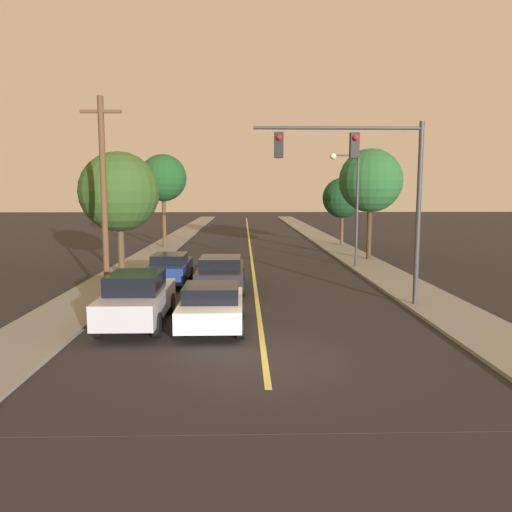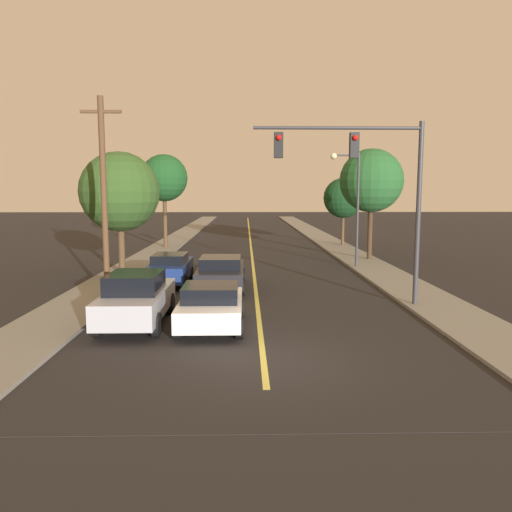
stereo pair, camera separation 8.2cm
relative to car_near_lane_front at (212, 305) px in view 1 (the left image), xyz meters
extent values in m
plane|color=black|center=(1.54, -3.08, -0.73)|extent=(200.00, 200.00, 0.00)
cube|color=black|center=(1.54, 32.92, -0.72)|extent=(11.00, 80.00, 0.01)
cube|color=#D1C14C|center=(1.54, 32.92, -0.71)|extent=(0.16, 76.00, 0.00)
cube|color=gray|center=(-5.21, 32.92, -0.67)|extent=(2.50, 80.00, 0.12)
cube|color=gray|center=(8.29, 32.92, -0.67)|extent=(2.50, 80.00, 0.12)
cube|color=white|center=(0.00, 0.03, -0.10)|extent=(1.92, 3.91, 0.62)
cube|color=black|center=(0.00, -0.12, 0.44)|extent=(1.69, 1.76, 0.48)
cylinder|color=black|center=(-0.91, 1.25, -0.41)|extent=(0.22, 0.62, 0.62)
cylinder|color=black|center=(0.91, 1.25, -0.41)|extent=(0.22, 0.62, 0.62)
cylinder|color=black|center=(-0.91, -1.18, -0.41)|extent=(0.22, 0.62, 0.62)
cylinder|color=black|center=(0.91, -1.18, -0.41)|extent=(0.22, 0.62, 0.62)
cube|color=black|center=(0.00, 6.45, -0.05)|extent=(1.99, 4.70, 0.65)
cube|color=black|center=(0.00, 6.27, 0.51)|extent=(1.75, 2.11, 0.47)
cylinder|color=black|center=(-0.95, 7.91, -0.37)|extent=(0.22, 0.71, 0.71)
cylinder|color=black|center=(0.95, 7.91, -0.37)|extent=(0.22, 0.71, 0.71)
cylinder|color=black|center=(-0.95, 5.00, -0.37)|extent=(0.22, 0.71, 0.71)
cylinder|color=black|center=(0.95, 5.00, -0.37)|extent=(0.22, 0.71, 0.71)
cube|color=#A5A8B2|center=(-2.42, 0.46, 0.03)|extent=(1.82, 4.61, 0.76)
cube|color=black|center=(-2.42, 0.27, 0.71)|extent=(1.60, 2.08, 0.60)
cylinder|color=black|center=(-3.28, 1.89, -0.36)|extent=(0.22, 0.74, 0.74)
cylinder|color=black|center=(-1.55, 1.89, -0.36)|extent=(0.22, 0.74, 0.74)
cylinder|color=black|center=(-3.28, -0.97, -0.36)|extent=(0.22, 0.74, 0.74)
cylinder|color=black|center=(-1.55, -0.97, -0.36)|extent=(0.22, 0.74, 0.74)
cube|color=navy|center=(-2.42, 7.77, -0.06)|extent=(1.70, 4.31, 0.73)
cube|color=black|center=(-2.42, 7.60, 0.51)|extent=(1.50, 1.94, 0.41)
cylinder|color=black|center=(-3.23, 9.11, -0.42)|extent=(0.22, 0.60, 0.60)
cylinder|color=black|center=(-1.61, 9.11, -0.42)|extent=(0.22, 0.60, 0.60)
cylinder|color=black|center=(-3.23, 6.44, -0.42)|extent=(0.22, 0.60, 0.60)
cylinder|color=black|center=(-1.61, 6.44, -0.42)|extent=(0.22, 0.60, 0.60)
cylinder|color=#333338|center=(7.44, 2.78, 2.74)|extent=(0.18, 0.18, 6.69)
cylinder|color=#333338|center=(4.41, 2.78, 5.83)|extent=(6.06, 0.12, 0.12)
cube|color=black|center=(5.01, 2.78, 5.22)|extent=(0.32, 0.28, 0.90)
sphere|color=red|center=(5.01, 2.60, 5.47)|extent=(0.20, 0.20, 0.20)
cube|color=black|center=(2.29, 2.78, 5.22)|extent=(0.32, 0.28, 0.90)
sphere|color=red|center=(2.29, 2.60, 5.47)|extent=(0.20, 0.20, 0.20)
cylinder|color=#333338|center=(7.39, 12.45, 2.56)|extent=(0.14, 0.14, 6.34)
cylinder|color=#333338|center=(6.69, 12.45, 5.58)|extent=(1.40, 0.09, 0.09)
sphere|color=beige|center=(5.98, 12.45, 5.53)|extent=(0.36, 0.36, 0.36)
cylinder|color=#513823|center=(-4.56, 4.77, 3.34)|extent=(0.24, 0.24, 7.89)
cube|color=#513823|center=(-4.56, 4.77, 6.68)|extent=(1.60, 0.12, 0.12)
cylinder|color=#4C3823|center=(-5.06, 23.02, 1.40)|extent=(0.30, 0.30, 4.02)
sphere|color=#19471E|center=(-5.06, 23.02, 4.66)|extent=(3.56, 3.56, 3.56)
cylinder|color=#4C3823|center=(-5.23, 10.01, 0.79)|extent=(0.33, 0.33, 2.79)
sphere|color=#2D4C1E|center=(-5.23, 10.01, 3.58)|extent=(4.00, 4.00, 4.00)
cylinder|color=#4C3823|center=(8.89, 24.23, 0.71)|extent=(0.25, 0.25, 2.63)
sphere|color=#143819|center=(8.89, 24.23, 3.13)|extent=(3.17, 3.17, 3.17)
cylinder|color=#3D2B1C|center=(8.91, 15.63, 1.15)|extent=(0.30, 0.30, 3.52)
sphere|color=#235628|center=(8.91, 15.63, 4.28)|extent=(3.93, 3.93, 3.93)
camera|label=1|loc=(1.00, -15.41, 3.52)|focal=35.00mm
camera|label=2|loc=(1.08, -15.41, 3.52)|focal=35.00mm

